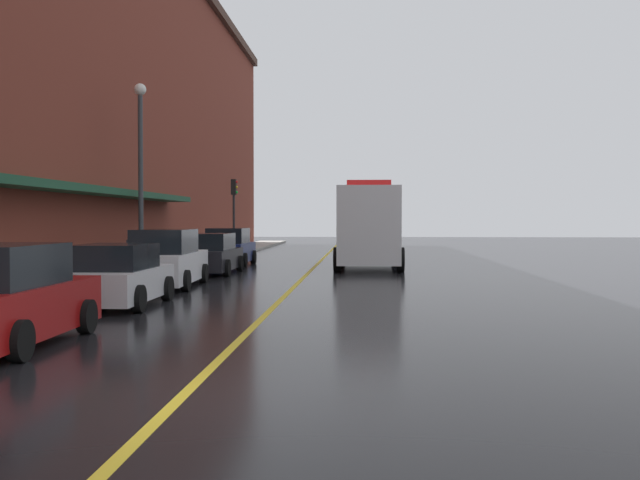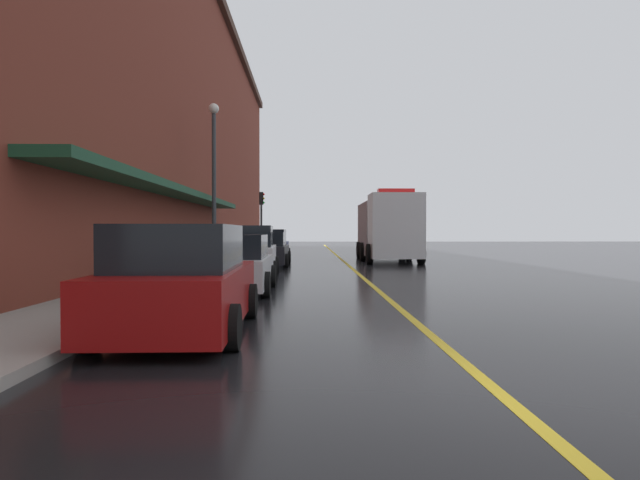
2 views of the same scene
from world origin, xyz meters
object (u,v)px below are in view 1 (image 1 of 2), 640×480
Objects in this scene: parked_car_4 at (229,248)px; parking_meter_1 at (129,253)px; parked_car_3 at (209,255)px; parked_car_2 at (166,260)px; box_truck at (369,228)px; traffic_light_near at (234,202)px; parking_meter_0 at (26,267)px; street_lamp_left at (141,157)px; parked_car_1 at (117,277)px.

parking_meter_1 is at bearing 173.58° from parked_car_4.
parked_car_4 is at bearing 2.30° from parked_car_3.
box_truck reaches higher than parked_car_2.
traffic_light_near is at bearing 8.95° from parked_car_4.
parked_car_4 is 10.68m from parking_meter_1.
parked_car_3 is at bearing -177.39° from parked_car_4.
parked_car_2 is at bearing -32.64° from box_truck.
parked_car_4 reaches higher than parking_meter_0.
parked_car_3 is 14.09m from traffic_light_near.
parked_car_3 is 12.74m from parking_meter_0.
box_truck is at bearing 50.81° from parking_meter_1.
parking_meter_1 is (-7.77, -9.53, -0.71)m from box_truck.
parked_car_3 is 5.29m from parked_car_4.
parking_meter_0 is at bearing -86.76° from street_lamp_left.
street_lamp_left is (-1.93, 3.70, 3.55)m from parked_car_2.
traffic_light_near reaches higher than parked_car_1.
parked_car_4 is (-0.02, 11.03, -0.04)m from parked_car_2.
parked_car_3 is at bearing 44.32° from street_lamp_left.
traffic_light_near reaches higher than parking_meter_1.
box_truck is 1.16× the size of street_lamp_left.
parked_car_2 reaches higher than parking_meter_1.
traffic_light_near is at bearing 89.87° from parking_meter_0.
parked_car_4 is 17.99m from parking_meter_0.
parked_car_4 is at bearing -81.67° from traffic_light_near.
parked_car_2 is at bearing 79.14° from parking_meter_0.
traffic_light_near reaches higher than box_truck.
box_truck is at bearing -98.71° from parked_car_4.
traffic_light_near is (0.06, 19.11, 2.10)m from parking_meter_1.
parked_car_4 is 3.16× the size of parking_meter_0.
parking_meter_0 and parking_meter_1 have the same top height.
parked_car_4 is at bearing -2.00° from parked_car_2.
parking_meter_1 is (-1.31, -10.59, 0.25)m from parked_car_4.
traffic_light_near is at bearing 87.61° from street_lamp_left.
parking_meter_1 is (-1.48, 5.62, 0.33)m from parked_car_1.
street_lamp_left is at bearing 93.24° from parking_meter_0.
parked_car_1 is at bearing -22.30° from box_truck.
parked_car_2 is 1.14× the size of traffic_light_near.
parked_car_1 is 16.22m from parked_car_4.
parking_meter_0 is at bearing -90.00° from parking_meter_1.
street_lamp_left is (-2.08, 8.88, 3.67)m from parked_car_1.
traffic_light_near is (0.66, 15.85, -1.24)m from street_lamp_left.
parking_meter_1 is 0.31× the size of traffic_light_near.
street_lamp_left reaches higher than parked_car_4.
parked_car_4 is at bearing -99.08° from box_truck.
parked_car_4 is at bearing 82.96° from parking_meter_1.
street_lamp_left is at bearing 12.83° from parked_car_1.
parked_car_1 is 3.11× the size of parking_meter_0.
street_lamp_left is (-0.60, 10.61, 3.34)m from parking_meter_0.
parked_car_2 is at bearing -179.29° from parked_car_4.
street_lamp_left is at bearing -92.39° from traffic_light_near.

